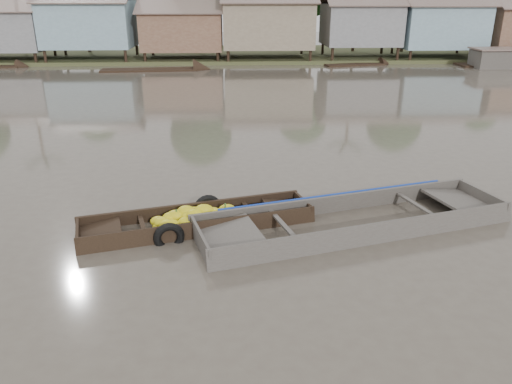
{
  "coord_description": "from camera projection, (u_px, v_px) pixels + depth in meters",
  "views": [
    {
      "loc": [
        -0.21,
        -9.5,
        4.78
      ],
      "look_at": [
        0.26,
        0.47,
        0.8
      ],
      "focal_mm": 35.0,
      "sensor_mm": 36.0,
      "label": 1
    }
  ],
  "objects": [
    {
      "name": "distant_boats",
      "position": [
        444.0,
        66.0,
        33.64
      ],
      "size": [
        45.66,
        16.34,
        1.38
      ],
      "color": "black",
      "rests_on": "ground"
    },
    {
      "name": "riverbank",
      "position": [
        272.0,
        17.0,
        39.15
      ],
      "size": [
        120.0,
        12.47,
        10.22
      ],
      "color": "#384723",
      "rests_on": "ground"
    },
    {
      "name": "viewer_boat",
      "position": [
        353.0,
        224.0,
        10.99
      ],
      "size": [
        7.24,
        3.68,
        0.56
      ],
      "rotation": [
        0.0,
        0.0,
        0.28
      ],
      "color": "#443E3A",
      "rests_on": "ground"
    },
    {
      "name": "banana_boat",
      "position": [
        194.0,
        222.0,
        10.93
      ],
      "size": [
        5.25,
        2.52,
        0.71
      ],
      "rotation": [
        0.0,
        0.0,
        0.27
      ],
      "color": "black",
      "rests_on": "ground"
    },
    {
      "name": "ground",
      "position": [
        245.0,
        235.0,
        10.59
      ],
      "size": [
        120.0,
        120.0,
        0.0
      ],
      "primitive_type": "plane",
      "color": "#52493F",
      "rests_on": "ground"
    }
  ]
}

